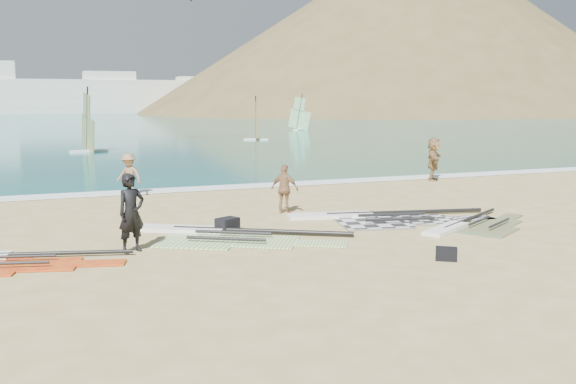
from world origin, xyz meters
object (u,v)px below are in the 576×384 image
object	(u,v)px
gear_bag_near	(227,225)
person_wetsuit	(131,213)
rig_green	(216,235)
beachgoer_right	(434,159)
beachgoer_mid	(129,175)
rig_grey	(375,218)
rig_red	(1,261)
rig_orange	(472,226)
gear_bag_far	(446,254)
beachgoer_back	(285,189)

from	to	relation	value
gear_bag_near	person_wetsuit	world-z (taller)	person_wetsuit
rig_green	beachgoer_right	size ratio (longest dim) A/B	2.88
rig_green	beachgoer_mid	world-z (taller)	beachgoer_mid
rig_green	person_wetsuit	world-z (taller)	person_wetsuit
person_wetsuit	rig_green	bearing A→B (deg)	-2.53
rig_grey	person_wetsuit	xyz separation A→B (m)	(-7.68, -1.56, 0.93)
rig_grey	beachgoer_mid	size ratio (longest dim) A/B	3.88
rig_red	person_wetsuit	distance (m)	3.13
rig_orange	gear_bag_far	bearing A→B (deg)	-166.86
gear_bag_near	person_wetsuit	size ratio (longest dim) A/B	0.31
rig_green	beachgoer_back	world-z (taller)	beachgoer_back
rig_red	beachgoer_back	xyz separation A→B (m)	(8.42, 3.62, 0.76)
person_wetsuit	beachgoer_right	world-z (taller)	beachgoer_right
gear_bag_far	beachgoer_mid	size ratio (longest dim) A/B	0.30
rig_grey	gear_bag_near	bearing A→B (deg)	-168.33
rig_green	beachgoer_back	bearing A→B (deg)	72.29
beachgoer_back	rig_orange	bearing A→B (deg)	179.93
beachgoer_back	beachgoer_mid	bearing A→B (deg)	-8.02
rig_grey	beachgoer_mid	world-z (taller)	beachgoer_mid
rig_green	beachgoer_right	xyz separation A→B (m)	(12.44, 8.10, 0.93)
beachgoer_mid	beachgoer_right	size ratio (longest dim) A/B	0.84
rig_orange	gear_bag_near	distance (m)	7.15
rig_red	gear_bag_far	world-z (taller)	gear_bag_far
person_wetsuit	beachgoer_back	world-z (taller)	person_wetsuit
beachgoer_back	beachgoer_right	bearing A→B (deg)	-105.38
rig_grey	gear_bag_near	world-z (taller)	gear_bag_near
rig_green	rig_orange	size ratio (longest dim) A/B	1.20
gear_bag_far	beachgoer_right	bearing A→B (deg)	57.20
rig_green	beachgoer_back	distance (m)	4.15
rig_orange	beachgoer_back	size ratio (longest dim) A/B	2.93
gear_bag_far	rig_green	bearing A→B (deg)	134.68
beachgoer_right	rig_orange	bearing A→B (deg)	-170.90
rig_orange	gear_bag_near	bearing A→B (deg)	130.96
gear_bag_near	person_wetsuit	bearing A→B (deg)	-151.81
gear_bag_far	beachgoer_right	xyz separation A→B (m)	(8.07, 12.52, 0.84)
rig_orange	beachgoer_mid	distance (m)	13.07
beachgoer_back	beachgoer_right	distance (m)	10.83
rig_green	gear_bag_near	world-z (taller)	gear_bag_near
rig_grey	beachgoer_right	size ratio (longest dim) A/B	3.26
person_wetsuit	beachgoer_mid	size ratio (longest dim) A/B	1.18
rig_grey	gear_bag_far	size ratio (longest dim) A/B	13.02
rig_green	gear_bag_far	distance (m)	6.22
gear_bag_far	beachgoer_right	world-z (taller)	beachgoer_right
rig_grey	rig_orange	distance (m)	2.97
rig_green	beachgoer_mid	size ratio (longest dim) A/B	3.41
rig_red	gear_bag_near	bearing A→B (deg)	29.68
rig_red	beachgoer_mid	bearing A→B (deg)	80.72
rig_orange	rig_red	bearing A→B (deg)	145.79
beachgoer_back	gear_bag_near	bearing A→B (deg)	83.81
beachgoer_back	rig_green	bearing A→B (deg)	86.38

